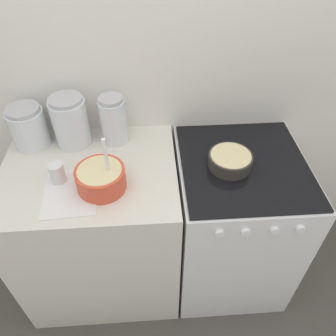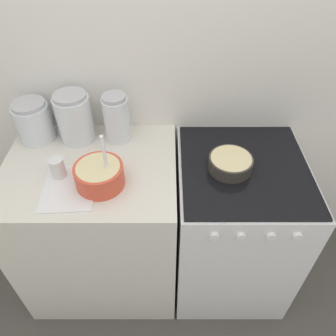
% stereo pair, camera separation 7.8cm
% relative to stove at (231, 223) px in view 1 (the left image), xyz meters
% --- Properties ---
extents(ground_plane, '(12.00, 12.00, 0.00)m').
position_rel_stove_xyz_m(ground_plane, '(-0.33, -0.33, -0.46)').
color(ground_plane, '#4C4742').
extents(wall_back, '(4.67, 0.05, 2.40)m').
position_rel_stove_xyz_m(wall_back, '(-0.33, 0.36, 0.74)').
color(wall_back, white).
rests_on(wall_back, ground_plane).
extents(countertop_cabinet, '(0.83, 0.67, 0.93)m').
position_rel_stove_xyz_m(countertop_cabinet, '(-0.75, 0.00, 0.00)').
color(countertop_cabinet, silver).
rests_on(countertop_cabinet, ground_plane).
extents(stove, '(0.63, 0.68, 0.93)m').
position_rel_stove_xyz_m(stove, '(0.00, 0.00, 0.00)').
color(stove, silver).
rests_on(stove, ground_plane).
extents(mixing_bowl, '(0.22, 0.22, 0.27)m').
position_rel_stove_xyz_m(mixing_bowl, '(-0.67, -0.11, 0.52)').
color(mixing_bowl, '#D84C33').
rests_on(mixing_bowl, countertop_cabinet).
extents(baking_pan, '(0.20, 0.20, 0.07)m').
position_rel_stove_xyz_m(baking_pan, '(-0.08, -0.01, 0.50)').
color(baking_pan, '#38332D').
rests_on(baking_pan, stove).
extents(storage_jar_left, '(0.18, 0.18, 0.21)m').
position_rel_stove_xyz_m(storage_jar_left, '(-1.04, 0.22, 0.56)').
color(storage_jar_left, silver).
rests_on(storage_jar_left, countertop_cabinet).
extents(storage_jar_middle, '(0.18, 0.18, 0.26)m').
position_rel_stove_xyz_m(storage_jar_middle, '(-0.83, 0.22, 0.58)').
color(storage_jar_middle, silver).
rests_on(storage_jar_middle, countertop_cabinet).
extents(storage_jar_right, '(0.13, 0.13, 0.25)m').
position_rel_stove_xyz_m(storage_jar_right, '(-0.62, 0.22, 0.57)').
color(storage_jar_right, silver).
rests_on(storage_jar_right, countertop_cabinet).
extents(tin_can, '(0.07, 0.07, 0.10)m').
position_rel_stove_xyz_m(tin_can, '(-0.86, -0.06, 0.52)').
color(tin_can, silver).
rests_on(tin_can, countertop_cabinet).
extents(recipe_page, '(0.25, 0.30, 0.01)m').
position_rel_stove_xyz_m(recipe_page, '(-0.80, -0.14, 0.47)').
color(recipe_page, white).
rests_on(recipe_page, countertop_cabinet).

